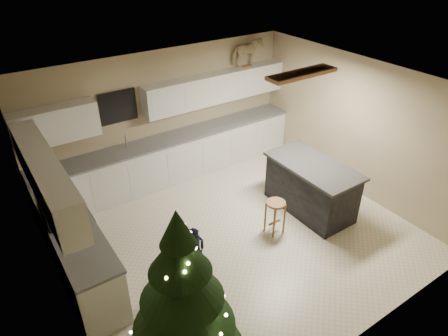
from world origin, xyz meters
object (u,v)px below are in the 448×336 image
(island, at_px, (311,187))
(christmas_tree, at_px, (183,310))
(bar_stool, at_px, (275,210))
(toddler, at_px, (196,252))
(rocking_horse, at_px, (247,52))

(island, xyz_separation_m, christmas_tree, (-3.41, -1.44, 0.47))
(bar_stool, xyz_separation_m, christmas_tree, (-2.45, -1.30, 0.48))
(island, height_order, bar_stool, island)
(island, xyz_separation_m, toddler, (-2.56, -0.24, -0.06))
(island, bearing_deg, bar_stool, -171.50)
(bar_stool, distance_m, christmas_tree, 2.81)
(christmas_tree, relative_size, toddler, 2.72)
(island, height_order, toddler, island)
(island, height_order, christmas_tree, christmas_tree)
(island, distance_m, bar_stool, 0.97)
(christmas_tree, bearing_deg, rocking_horse, 46.21)
(island, relative_size, toddler, 2.01)
(island, xyz_separation_m, rocking_horse, (0.36, 2.48, 1.82))
(toddler, bearing_deg, island, -14.27)
(island, bearing_deg, toddler, -174.56)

